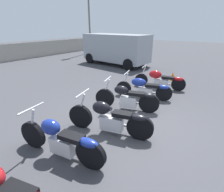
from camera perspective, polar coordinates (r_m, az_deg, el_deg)
ground_plane at (r=4.99m, az=6.75°, el=-8.70°), size 60.00×60.00×0.00m
motorcycle_slot_0 at (r=3.09m, az=-31.82°, el=-25.00°), size 0.82×2.04×0.97m
motorcycle_slot_1 at (r=3.73m, az=-16.38°, el=-13.55°), size 0.68×2.09×0.99m
motorcycle_slot_2 at (r=4.32m, az=-0.58°, el=-7.24°), size 0.84×2.17×1.01m
motorcycle_slot_3 at (r=5.55m, az=5.23°, el=-0.66°), size 0.86×2.00×1.00m
motorcycle_slot_4 at (r=6.55m, az=10.54°, el=2.57°), size 0.87×2.02×0.94m
motorcycle_slot_5 at (r=7.77m, az=15.48°, el=5.24°), size 0.78×2.13×0.94m
parked_van at (r=12.40m, az=1.18°, el=15.41°), size 2.31×4.79×2.02m
traffic_cone_near at (r=9.28m, az=19.19°, el=6.13°), size 0.31×0.31×0.40m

